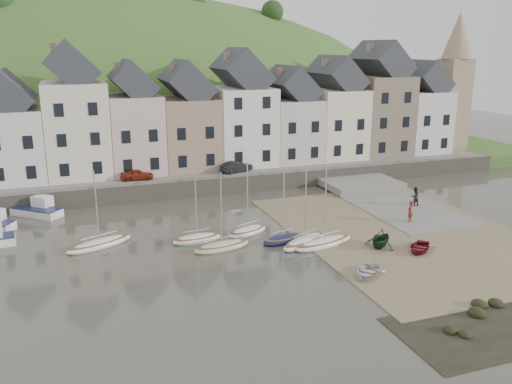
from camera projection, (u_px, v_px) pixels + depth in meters
name	position (u px, v px, depth m)	size (l,w,h in m)	color
ground	(282.00, 249.00, 41.16)	(160.00, 160.00, 0.00)	#413E33
quay_land	(190.00, 159.00, 70.05)	(90.00, 30.00, 1.50)	#3C5D25
quay_street	(213.00, 172.00, 59.38)	(70.00, 7.00, 0.10)	slate
seawall	(221.00, 185.00, 56.37)	(70.00, 1.20, 1.80)	slate
beach	(403.00, 232.00, 44.68)	(18.00, 26.00, 0.06)	#79664A
slipway	(391.00, 202.00, 53.23)	(8.00, 18.00, 0.12)	slate
hillside	(134.00, 231.00, 98.86)	(134.40, 84.00, 84.00)	#3C5D25
townhouse_terrace	(219.00, 116.00, 61.60)	(61.05, 8.00, 13.93)	silver
church_spire	(455.00, 78.00, 71.15)	(4.00, 4.00, 18.00)	#997F60
sailboat_0	(100.00, 244.00, 41.48)	(5.60, 3.64, 6.32)	silver
sailboat_1	(197.00, 238.00, 42.59)	(4.18, 1.89, 6.32)	silver
sailboat_2	(222.00, 246.00, 40.95)	(4.81, 2.27, 6.32)	beige
sailboat_3	(248.00, 231.00, 44.31)	(4.15, 2.88, 6.32)	silver
sailboat_4	(324.00, 243.00, 41.71)	(5.77, 2.89, 6.32)	silver
sailboat_5	(283.00, 239.00, 42.49)	(4.01, 2.30, 6.32)	#151D42
sailboat_6	(305.00, 241.00, 41.99)	(5.17, 3.75, 6.32)	silver
motorboat_2	(38.00, 209.00, 49.17)	(4.75, 4.44, 1.70)	silver
rowboat_white	(367.00, 272.00, 36.08)	(2.07, 2.90, 0.60)	silver
rowboat_green	(381.00, 238.00, 41.17)	(2.37, 2.75, 1.45)	black
rowboat_red	(419.00, 247.00, 40.43)	(2.08, 2.92, 0.60)	maroon
person_red	(410.00, 211.00, 46.95)	(0.70, 0.46, 1.91)	maroon
person_dark	(415.00, 196.00, 51.59)	(0.92, 0.71, 1.88)	black
car_left	(137.00, 174.00, 55.60)	(1.36, 3.38, 1.15)	maroon
car_right	(236.00, 167.00, 59.09)	(1.29, 3.71, 1.22)	black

